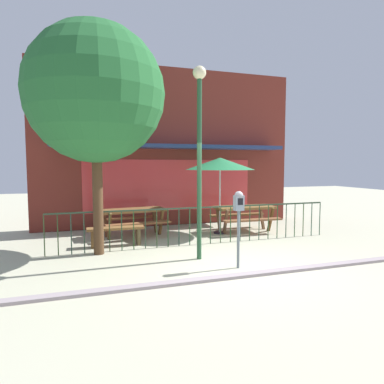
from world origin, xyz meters
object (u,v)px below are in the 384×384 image
Objects in this scene: picnic_table_right at (245,212)px; parking_meter_near at (239,209)px; patio_umbrella at (220,164)px; picnic_table_left at (133,215)px; street_lamp at (199,135)px; street_tree at (95,94)px; patio_bench at (116,232)px.

parking_meter_near is at bearing -118.92° from picnic_table_right.
picnic_table_right is 1.66m from patio_umbrella.
picnic_table_left is 3.63m from street_lamp.
picnic_table_right is 5.44m from street_tree.
picnic_table_left is 0.38× the size of street_tree.
picnic_table_right is at bearing 61.08° from parking_meter_near.
patio_umbrella is 1.59× the size of patio_bench.
picnic_table_left is 0.48× the size of street_lamp.
picnic_table_left is 4.01m from parking_meter_near.
parking_meter_near is (-1.79, -3.24, 0.57)m from picnic_table_right.
street_tree is (-2.56, 1.94, 2.41)m from parking_meter_near.
patio_umbrella is at bearing 58.05° from street_lamp.
picnic_table_right is (3.31, -0.43, 0.00)m from picnic_table_left.
patio_bench is (-3.91, -0.65, -0.26)m from picnic_table_right.
street_lamp reaches higher than parking_meter_near.
patio_bench is at bearing 55.74° from street_tree.
picnic_table_left is at bearing 58.87° from street_tree.
patio_bench is at bearing -119.13° from picnic_table_left.
picnic_table_left reaches higher than patio_bench.
patio_umbrella is 2.88m from street_lamp.
parking_meter_near is (-0.97, -3.23, -0.87)m from patio_umbrella.
picnic_table_right is 1.30× the size of patio_bench.
street_lamp reaches higher than picnic_table_left.
street_tree reaches higher than patio_bench.
street_tree is (-1.04, -1.73, 2.98)m from picnic_table_left.
street_lamp is at bearing -133.91° from picnic_table_right.
patio_umbrella is 3.48m from parking_meter_near.
parking_meter_near is at bearing -50.72° from patio_bench.
picnic_table_right is at bearing 46.09° from street_lamp.
street_tree is 2.50m from street_lamp.
street_lamp reaches higher than patio_bench.
street_tree is at bearing -124.26° from patio_bench.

